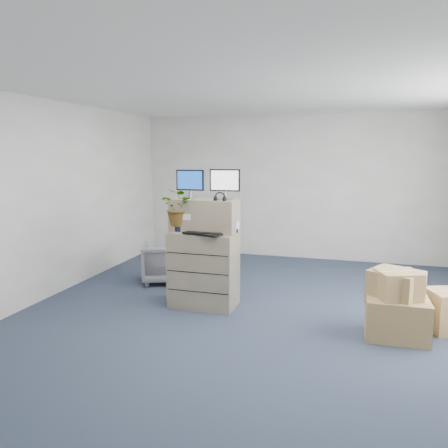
{
  "coord_description": "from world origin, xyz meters",
  "views": [
    {
      "loc": [
        1.13,
        -5.05,
        2.05
      ],
      "look_at": [
        -0.48,
        0.4,
        1.13
      ],
      "focal_mm": 35.0,
      "sensor_mm": 36.0,
      "label": 1
    }
  ],
  "objects": [
    {
      "name": "filing_cabinet_upper",
      "position": [
        -0.74,
        0.39,
        1.23
      ],
      "size": [
        0.87,
        0.44,
        0.44
      ],
      "primitive_type": "cube",
      "rotation": [
        0.0,
        0.0,
        -0.01
      ],
      "color": "gray",
      "rests_on": "filing_cabinet_lower"
    },
    {
      "name": "monitor_right",
      "position": [
        -0.46,
        0.39,
        1.67
      ],
      "size": [
        0.4,
        0.16,
        0.4
      ],
      "rotation": [
        0.0,
        0.0,
        0.05
      ],
      "color": "#99999E",
      "rests_on": "filing_cabinet_upper"
    },
    {
      "name": "wall_back",
      "position": [
        0.0,
        3.51,
        1.4
      ],
      "size": [
        6.0,
        0.02,
        2.8
      ],
      "primitive_type": "cube",
      "color": "#B5B3AC",
      "rests_on": "ground"
    },
    {
      "name": "cardboard_boxes",
      "position": [
        1.85,
        0.09,
        0.32
      ],
      "size": [
        1.45,
        1.0,
        0.77
      ],
      "color": "olive",
      "rests_on": "ground"
    },
    {
      "name": "headphones",
      "position": [
        -0.49,
        0.24,
        1.49
      ],
      "size": [
        0.15,
        0.02,
        0.15
      ],
      "primitive_type": "torus",
      "rotation": [
        1.57,
        0.0,
        -0.01
      ],
      "color": "black",
      "rests_on": "filing_cabinet_upper"
    },
    {
      "name": "tissue_box",
      "position": [
        -0.41,
        0.42,
        1.12
      ],
      "size": [
        0.24,
        0.14,
        0.09
      ],
      "primitive_type": "cube",
      "rotation": [
        0.0,
        0.0,
        -0.1
      ],
      "color": "#419FDD",
      "rests_on": "external_drive"
    },
    {
      "name": "external_drive",
      "position": [
        -0.4,
        0.45,
        1.04
      ],
      "size": [
        0.22,
        0.18,
        0.06
      ],
      "primitive_type": "cube",
      "rotation": [
        0.0,
        0.0,
        0.22
      ],
      "color": "black",
      "rests_on": "filing_cabinet_lower"
    },
    {
      "name": "keyboard",
      "position": [
        -0.69,
        0.16,
        1.03
      ],
      "size": [
        0.56,
        0.36,
        0.03
      ],
      "primitive_type": "cube",
      "rotation": [
        0.0,
        0.0,
        -0.3
      ],
      "color": "black",
      "rests_on": "filing_cabinet_lower"
    },
    {
      "name": "water_bottle",
      "position": [
        -0.66,
        0.39,
        1.14
      ],
      "size": [
        0.07,
        0.07,
        0.26
      ],
      "primitive_type": "cylinder",
      "color": "gray",
      "rests_on": "filing_cabinet_lower"
    },
    {
      "name": "ground",
      "position": [
        0.0,
        0.0,
        0.0
      ],
      "size": [
        7.0,
        7.0,
        0.0
      ],
      "primitive_type": "plane",
      "color": "#243241",
      "rests_on": "ground"
    },
    {
      "name": "phone_dock",
      "position": [
        -0.83,
        0.38,
        1.06
      ],
      "size": [
        0.06,
        0.05,
        0.13
      ],
      "rotation": [
        0.0,
        0.0,
        -0.01
      ],
      "color": "silver",
      "rests_on": "filing_cabinet_lower"
    },
    {
      "name": "office_chair",
      "position": [
        -1.72,
        1.23,
        0.35
      ],
      "size": [
        0.86,
        0.84,
        0.7
      ],
      "primitive_type": "imported",
      "rotation": [
        0.0,
        0.0,
        3.52
      ],
      "color": "slate",
      "rests_on": "ground"
    },
    {
      "name": "filing_cabinet_lower",
      "position": [
        -0.74,
        0.34,
        0.51
      ],
      "size": [
        0.87,
        0.54,
        1.02
      ],
      "primitive_type": "cube",
      "rotation": [
        0.0,
        0.0,
        -0.01
      ],
      "color": "gray",
      "rests_on": "ground"
    },
    {
      "name": "monitor_left",
      "position": [
        -0.96,
        0.42,
        1.66
      ],
      "size": [
        0.39,
        0.15,
        0.38
      ],
      "rotation": [
        0.0,
        0.0,
        -0.01
      ],
      "color": "#99999E",
      "rests_on": "filing_cabinet_upper"
    },
    {
      "name": "mouse",
      "position": [
        -0.41,
        0.25,
        1.03
      ],
      "size": [
        0.11,
        0.08,
        0.03
      ],
      "primitive_type": "ellipsoid",
      "rotation": [
        0.0,
        0.0,
        0.18
      ],
      "color": "silver",
      "rests_on": "filing_cabinet_lower"
    },
    {
      "name": "potted_plant",
      "position": [
        -1.04,
        0.25,
        1.28
      ],
      "size": [
        0.56,
        0.59,
        0.47
      ],
      "rotation": [
        0.0,
        0.0,
        -0.01
      ],
      "color": "#B0C7A0",
      "rests_on": "filing_cabinet_lower"
    }
  ]
}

